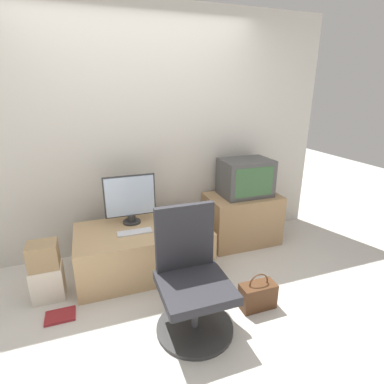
# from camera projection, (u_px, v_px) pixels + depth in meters

# --- Properties ---
(ground_plane) EXTENTS (12.00, 12.00, 0.00)m
(ground_plane) POSITION_uv_depth(u_px,v_px,m) (177.00, 317.00, 2.45)
(ground_plane) COLOR beige
(wall_back) EXTENTS (4.40, 0.05, 2.60)m
(wall_back) POSITION_uv_depth(u_px,v_px,m) (139.00, 135.00, 3.21)
(wall_back) COLOR beige
(wall_back) RESTS_ON ground_plane
(desk) EXTENTS (1.29, 0.73, 0.46)m
(desk) POSITION_uv_depth(u_px,v_px,m) (143.00, 249.00, 3.03)
(desk) COLOR tan
(desk) RESTS_ON ground_plane
(side_stand) EXTENTS (0.84, 0.53, 0.59)m
(side_stand) POSITION_uv_depth(u_px,v_px,m) (242.00, 218.00, 3.60)
(side_stand) COLOR #A37F56
(side_stand) RESTS_ON ground_plane
(main_monitor) EXTENTS (0.51, 0.18, 0.51)m
(main_monitor) POSITION_uv_depth(u_px,v_px,m) (130.00, 199.00, 3.00)
(main_monitor) COLOR #2D2D2D
(main_monitor) RESTS_ON desk
(keyboard) EXTENTS (0.33, 0.11, 0.01)m
(keyboard) POSITION_uv_depth(u_px,v_px,m) (135.00, 232.00, 2.86)
(keyboard) COLOR silver
(keyboard) RESTS_ON desk
(mouse) EXTENTS (0.06, 0.03, 0.03)m
(mouse) POSITION_uv_depth(u_px,v_px,m) (157.00, 229.00, 2.91)
(mouse) COLOR silver
(mouse) RESTS_ON desk
(crt_tv) EXTENTS (0.57, 0.40, 0.42)m
(crt_tv) POSITION_uv_depth(u_px,v_px,m) (246.00, 178.00, 3.45)
(crt_tv) COLOR #474747
(crt_tv) RESTS_ON side_stand
(office_chair) EXTENTS (0.60, 0.60, 0.95)m
(office_chair) POSITION_uv_depth(u_px,v_px,m) (192.00, 283.00, 2.27)
(office_chair) COLOR #333333
(office_chair) RESTS_ON ground_plane
(cardboard_box_lower) EXTENTS (0.26, 0.21, 0.31)m
(cardboard_box_lower) POSITION_uv_depth(u_px,v_px,m) (48.00, 282.00, 2.64)
(cardboard_box_lower) COLOR beige
(cardboard_box_lower) RESTS_ON ground_plane
(cardboard_box_upper) EXTENTS (0.24, 0.20, 0.23)m
(cardboard_box_upper) POSITION_uv_depth(u_px,v_px,m) (43.00, 255.00, 2.55)
(cardboard_box_upper) COLOR #A3845B
(cardboard_box_upper) RESTS_ON cardboard_box_lower
(handbag) EXTENTS (0.30, 0.15, 0.33)m
(handbag) POSITION_uv_depth(u_px,v_px,m) (258.00, 295.00, 2.53)
(handbag) COLOR #4C2D19
(handbag) RESTS_ON ground_plane
(book) EXTENTS (0.23, 0.17, 0.02)m
(book) POSITION_uv_depth(u_px,v_px,m) (60.00, 316.00, 2.45)
(book) COLOR maroon
(book) RESTS_ON ground_plane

